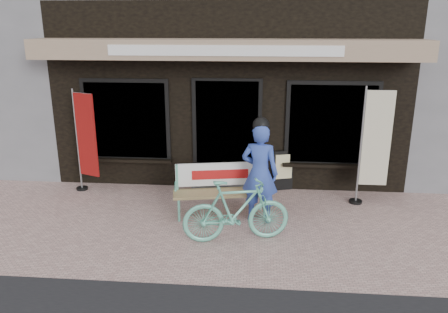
# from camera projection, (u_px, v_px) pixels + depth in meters

# --- Properties ---
(ground) EXTENTS (70.00, 70.00, 0.00)m
(ground) POSITION_uv_depth(u_px,v_px,m) (217.00, 232.00, 6.97)
(ground) COLOR #C49E95
(ground) RESTS_ON ground
(storefront) EXTENTS (7.00, 6.77, 6.00)m
(storefront) POSITION_uv_depth(u_px,v_px,m) (237.00, 31.00, 10.82)
(storefront) COLOR black
(storefront) RESTS_ON ground
(bench) EXTENTS (1.69, 0.72, 0.89)m
(bench) POSITION_uv_depth(u_px,v_px,m) (221.00, 185.00, 7.52)
(bench) COLOR #61BEA2
(bench) RESTS_ON ground
(person) EXTENTS (0.68, 0.52, 1.78)m
(person) POSITION_uv_depth(u_px,v_px,m) (260.00, 171.00, 7.14)
(person) COLOR #324CAE
(person) RESTS_ON ground
(bicycle) EXTENTS (1.69, 0.81, 0.98)m
(bicycle) POSITION_uv_depth(u_px,v_px,m) (236.00, 211.00, 6.57)
(bicycle) COLOR #61BEA2
(bicycle) RESTS_ON ground
(nobori_red) EXTENTS (0.59, 0.33, 2.02)m
(nobori_red) POSITION_uv_depth(u_px,v_px,m) (85.00, 140.00, 8.35)
(nobori_red) COLOR gray
(nobori_red) RESTS_ON ground
(nobori_cream) EXTENTS (0.63, 0.24, 2.17)m
(nobori_cream) POSITION_uv_depth(u_px,v_px,m) (373.00, 145.00, 7.76)
(nobori_cream) COLOR gray
(nobori_cream) RESTS_ON ground
(menu_stand) EXTENTS (0.41, 0.20, 0.81)m
(menu_stand) POSITION_uv_depth(u_px,v_px,m) (283.00, 170.00, 8.62)
(menu_stand) COLOR black
(menu_stand) RESTS_ON ground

